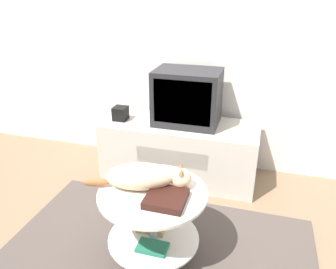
{
  "coord_description": "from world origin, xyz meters",
  "views": [
    {
      "loc": [
        0.51,
        -1.5,
        1.54
      ],
      "look_at": [
        -0.07,
        0.48,
        0.6
      ],
      "focal_mm": 35.0,
      "sensor_mm": 36.0,
      "label": 1
    }
  ],
  "objects_px": {
    "tv": "(187,97)",
    "speaker": "(121,113)",
    "dvd_box": "(166,198)",
    "cat": "(145,177)"
  },
  "relations": [
    {
      "from": "tv",
      "to": "speaker",
      "type": "height_order",
      "value": "tv"
    },
    {
      "from": "tv",
      "to": "speaker",
      "type": "xyz_separation_m",
      "value": [
        -0.56,
        -0.09,
        -0.17
      ]
    },
    {
      "from": "speaker",
      "to": "cat",
      "type": "bearing_deg",
      "value": -58.72
    },
    {
      "from": "speaker",
      "to": "cat",
      "type": "height_order",
      "value": "cat"
    },
    {
      "from": "speaker",
      "to": "dvd_box",
      "type": "height_order",
      "value": "speaker"
    },
    {
      "from": "tv",
      "to": "cat",
      "type": "height_order",
      "value": "tv"
    },
    {
      "from": "dvd_box",
      "to": "speaker",
      "type": "bearing_deg",
      "value": 125.07
    },
    {
      "from": "tv",
      "to": "dvd_box",
      "type": "xyz_separation_m",
      "value": [
        0.15,
        -1.1,
        -0.21
      ]
    },
    {
      "from": "tv",
      "to": "dvd_box",
      "type": "bearing_deg",
      "value": -82.34
    },
    {
      "from": "speaker",
      "to": "dvd_box",
      "type": "distance_m",
      "value": 1.23
    }
  ]
}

